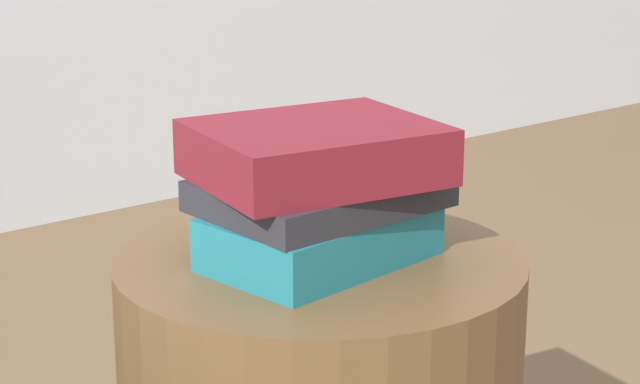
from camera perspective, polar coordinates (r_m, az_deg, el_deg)
book_teal at (r=1.32m, az=0.01°, el=-2.20°), size 0.27×0.19×0.06m
book_charcoal at (r=1.32m, az=0.18°, el=-0.03°), size 0.26×0.20×0.03m
book_maroon at (r=1.30m, az=-0.14°, el=1.94°), size 0.29×0.25×0.06m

